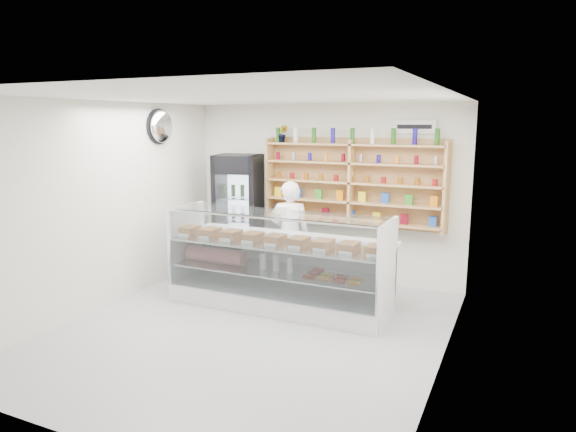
% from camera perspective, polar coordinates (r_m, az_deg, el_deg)
% --- Properties ---
extents(room, '(5.00, 5.00, 5.00)m').
position_cam_1_polar(room, '(6.05, -4.35, -0.28)').
color(room, '#A5A5AA').
rests_on(room, ground).
extents(display_counter, '(3.05, 0.91, 1.33)m').
position_cam_1_polar(display_counter, '(7.11, -1.05, -7.24)').
color(display_counter, white).
rests_on(display_counter, floor).
extents(shop_worker, '(0.71, 0.59, 1.66)m').
position_cam_1_polar(shop_worker, '(7.79, 0.19, -2.12)').
color(shop_worker, white).
rests_on(shop_worker, floor).
extents(drinks_cooler, '(0.84, 0.83, 1.99)m').
position_cam_1_polar(drinks_cooler, '(8.62, -5.47, 0.22)').
color(drinks_cooler, black).
rests_on(drinks_cooler, floor).
extents(wall_shelving, '(2.84, 0.28, 1.33)m').
position_cam_1_polar(wall_shelving, '(7.96, 7.05, 3.67)').
color(wall_shelving, tan).
rests_on(wall_shelving, back_wall).
extents(potted_plant, '(0.18, 0.16, 0.27)m').
position_cam_1_polar(potted_plant, '(8.34, -0.59, 9.13)').
color(potted_plant, '#1E6626').
rests_on(potted_plant, wall_shelving).
extents(security_mirror, '(0.15, 0.50, 0.50)m').
position_cam_1_polar(security_mirror, '(8.16, -13.86, 9.64)').
color(security_mirror, silver).
rests_on(security_mirror, left_wall).
extents(wall_sign, '(0.62, 0.03, 0.20)m').
position_cam_1_polar(wall_sign, '(7.81, 13.88, 9.61)').
color(wall_sign, white).
rests_on(wall_sign, back_wall).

